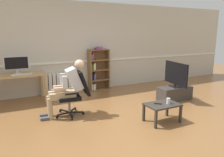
{
  "coord_description": "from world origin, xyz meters",
  "views": [
    {
      "loc": [
        -2.13,
        -3.71,
        1.8
      ],
      "look_at": [
        0.15,
        0.85,
        0.7
      ],
      "focal_mm": 34.42,
      "sensor_mm": 36.0,
      "label": 1
    }
  ],
  "objects_px": {
    "person_seated": "(67,87)",
    "computer_desk": "(19,78)",
    "imac_monitor": "(17,64)",
    "radiator": "(56,84)",
    "tv_screen": "(176,74)",
    "spare_remote": "(158,104)",
    "drinking_glass": "(168,101)",
    "computer_mouse": "(31,73)",
    "bookshelf": "(97,70)",
    "tv_stand": "(175,93)",
    "keyboard": "(20,75)",
    "coffee_table": "(162,106)",
    "office_chair": "(75,91)"
  },
  "relations": [
    {
      "from": "imac_monitor",
      "to": "office_chair",
      "type": "relative_size",
      "value": 0.61
    },
    {
      "from": "tv_stand",
      "to": "coffee_table",
      "type": "xyz_separation_m",
      "value": [
        -1.26,
        -1.01,
        0.15
      ]
    },
    {
      "from": "drinking_glass",
      "to": "spare_remote",
      "type": "relative_size",
      "value": 0.77
    },
    {
      "from": "office_chair",
      "to": "drinking_glass",
      "type": "xyz_separation_m",
      "value": [
        1.56,
        -1.23,
        -0.09
      ]
    },
    {
      "from": "radiator",
      "to": "coffee_table",
      "type": "height_order",
      "value": "radiator"
    },
    {
      "from": "keyboard",
      "to": "spare_remote",
      "type": "height_order",
      "value": "keyboard"
    },
    {
      "from": "office_chair",
      "to": "keyboard",
      "type": "bearing_deg",
      "value": -136.25
    },
    {
      "from": "office_chair",
      "to": "spare_remote",
      "type": "xyz_separation_m",
      "value": [
        1.36,
        -1.15,
        -0.13
      ]
    },
    {
      "from": "spare_remote",
      "to": "drinking_glass",
      "type": "bearing_deg",
      "value": -71.25
    },
    {
      "from": "tv_screen",
      "to": "keyboard",
      "type": "bearing_deg",
      "value": 76.56
    },
    {
      "from": "imac_monitor",
      "to": "tv_screen",
      "type": "distance_m",
      "value": 4.15
    },
    {
      "from": "imac_monitor",
      "to": "tv_screen",
      "type": "xyz_separation_m",
      "value": [
        3.78,
        -1.68,
        -0.31
      ]
    },
    {
      "from": "bookshelf",
      "to": "person_seated",
      "type": "bearing_deg",
      "value": -129.82
    },
    {
      "from": "tv_screen",
      "to": "drinking_glass",
      "type": "height_order",
      "value": "tv_screen"
    },
    {
      "from": "office_chair",
      "to": "drinking_glass",
      "type": "distance_m",
      "value": 1.99
    },
    {
      "from": "office_chair",
      "to": "radiator",
      "type": "bearing_deg",
      "value": -173.37
    },
    {
      "from": "person_seated",
      "to": "keyboard",
      "type": "bearing_deg",
      "value": -141.06
    },
    {
      "from": "tv_screen",
      "to": "radiator",
      "type": "bearing_deg",
      "value": 62.01
    },
    {
      "from": "computer_desk",
      "to": "drinking_glass",
      "type": "height_order",
      "value": "computer_desk"
    },
    {
      "from": "computer_mouse",
      "to": "tv_screen",
      "type": "bearing_deg",
      "value": -23.15
    },
    {
      "from": "computer_mouse",
      "to": "radiator",
      "type": "relative_size",
      "value": 0.11
    },
    {
      "from": "person_seated",
      "to": "computer_desk",
      "type": "bearing_deg",
      "value": -142.81
    },
    {
      "from": "keyboard",
      "to": "radiator",
      "type": "height_order",
      "value": "keyboard"
    },
    {
      "from": "coffee_table",
      "to": "spare_remote",
      "type": "distance_m",
      "value": 0.12
    },
    {
      "from": "computer_desk",
      "to": "spare_remote",
      "type": "relative_size",
      "value": 8.42
    },
    {
      "from": "office_chair",
      "to": "coffee_table",
      "type": "xyz_separation_m",
      "value": [
        1.45,
        -1.18,
        -0.2
      ]
    },
    {
      "from": "computer_mouse",
      "to": "coffee_table",
      "type": "height_order",
      "value": "computer_mouse"
    },
    {
      "from": "radiator",
      "to": "coffee_table",
      "type": "distance_m",
      "value": 3.35
    },
    {
      "from": "person_seated",
      "to": "spare_remote",
      "type": "xyz_separation_m",
      "value": [
        1.53,
        -1.17,
        -0.26
      ]
    },
    {
      "from": "computer_mouse",
      "to": "tv_stand",
      "type": "bearing_deg",
      "value": -23.16
    },
    {
      "from": "bookshelf",
      "to": "tv_screen",
      "type": "distance_m",
      "value": 2.4
    },
    {
      "from": "bookshelf",
      "to": "coffee_table",
      "type": "xyz_separation_m",
      "value": [
        0.2,
        -2.91,
        -0.32
      ]
    },
    {
      "from": "office_chair",
      "to": "bookshelf",
      "type": "bearing_deg",
      "value": 149.79
    },
    {
      "from": "radiator",
      "to": "tv_screen",
      "type": "bearing_deg",
      "value": -36.03
    },
    {
      "from": "imac_monitor",
      "to": "keyboard",
      "type": "height_order",
      "value": "imac_monitor"
    },
    {
      "from": "tv_stand",
      "to": "drinking_glass",
      "type": "distance_m",
      "value": 1.58
    },
    {
      "from": "computer_mouse",
      "to": "drinking_glass",
      "type": "relative_size",
      "value": 0.87
    },
    {
      "from": "person_seated",
      "to": "tv_screen",
      "type": "xyz_separation_m",
      "value": [
        2.89,
        -0.19,
        0.06
      ]
    },
    {
      "from": "imac_monitor",
      "to": "tv_stand",
      "type": "distance_m",
      "value": 4.22
    },
    {
      "from": "radiator",
      "to": "tv_stand",
      "type": "height_order",
      "value": "radiator"
    },
    {
      "from": "office_chair",
      "to": "tv_screen",
      "type": "xyz_separation_m",
      "value": [
        2.71,
        -0.17,
        0.18
      ]
    },
    {
      "from": "computer_desk",
      "to": "computer_mouse",
      "type": "distance_m",
      "value": 0.33
    },
    {
      "from": "bookshelf",
      "to": "tv_screen",
      "type": "bearing_deg",
      "value": -52.33
    },
    {
      "from": "computer_mouse",
      "to": "spare_remote",
      "type": "relative_size",
      "value": 0.67
    },
    {
      "from": "keyboard",
      "to": "computer_mouse",
      "type": "xyz_separation_m",
      "value": [
        0.25,
        0.02,
        0.01
      ]
    },
    {
      "from": "imac_monitor",
      "to": "radiator",
      "type": "height_order",
      "value": "imac_monitor"
    },
    {
      "from": "bookshelf",
      "to": "spare_remote",
      "type": "bearing_deg",
      "value": -87.83
    },
    {
      "from": "radiator",
      "to": "person_seated",
      "type": "bearing_deg",
      "value": -94.61
    },
    {
      "from": "radiator",
      "to": "coffee_table",
      "type": "relative_size",
      "value": 1.32
    },
    {
      "from": "computer_desk",
      "to": "keyboard",
      "type": "height_order",
      "value": "keyboard"
    }
  ]
}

